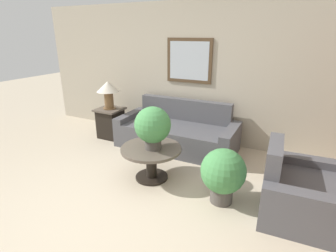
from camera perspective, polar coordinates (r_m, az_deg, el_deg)
name	(u,v)px	position (r m, az deg, el deg)	size (l,w,h in m)	color
ground_plane	(110,217)	(3.33, -12.53, -18.79)	(20.00, 20.00, 0.00)	#BCAD93
wall_back	(196,74)	(5.08, 6.15, 11.19)	(7.16, 0.09, 2.60)	#B2A893
couch_main	(177,133)	(4.89, 2.05, -1.54)	(2.19, 0.94, 0.85)	#4C4C51
armchair	(300,192)	(3.53, 26.79, -12.75)	(0.94, 1.11, 0.85)	#4C4C51
coffee_table	(151,156)	(3.83, -3.68, -6.54)	(0.87, 0.87, 0.49)	black
side_table	(111,123)	(5.48, -12.37, 0.74)	(0.50, 0.50, 0.61)	black
table_lamp	(108,90)	(5.31, -12.90, 7.70)	(0.45, 0.45, 0.55)	brown
potted_plant_on_table	(153,126)	(3.62, -3.35, 0.00)	(0.51, 0.51, 0.61)	#4C4742
potted_plant_floor	(223,173)	(3.36, 11.88, -10.01)	(0.56, 0.56, 0.72)	#4C4742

